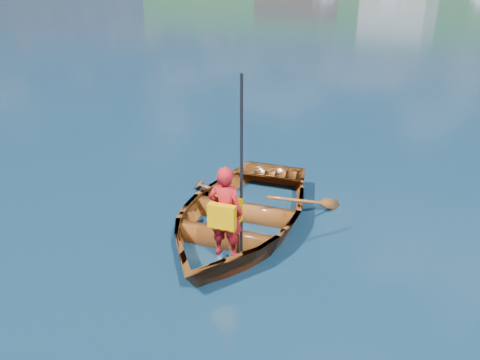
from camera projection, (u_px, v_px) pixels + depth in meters
name	position (u px, v px, depth m)	size (l,w,h in m)	color
ground	(231.00, 211.00, 7.20)	(600.00, 600.00, 0.00)	#153247
rowboat	(239.00, 213.00, 6.66)	(3.42, 4.14, 0.74)	#662309
child_paddler	(226.00, 212.00, 5.65)	(0.49, 0.41, 2.25)	#AD131A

